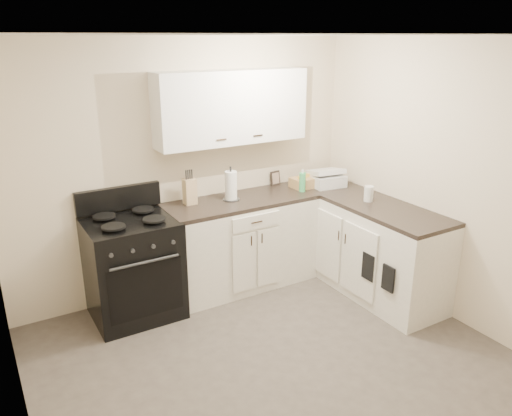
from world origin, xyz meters
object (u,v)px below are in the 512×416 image
stove (134,269)px  countertop_grill (326,180)px  paper_towel (231,186)px  knife_block (190,191)px  wicker_basket (306,182)px

stove → countertop_grill: size_ratio=2.77×
paper_towel → stove: bearing=-176.7°
paper_towel → countertop_grill: paper_towel is taller
countertop_grill → paper_towel: bearing=-176.7°
knife_block → wicker_basket: size_ratio=0.80×
knife_block → paper_towel: paper_towel is taller
paper_towel → wicker_basket: size_ratio=0.93×
countertop_grill → wicker_basket: bearing=169.4°
stove → wicker_basket: size_ratio=3.04×
knife_block → paper_towel: size_ratio=0.86×
wicker_basket → countertop_grill: countertop_grill is taller
knife_block → wicker_basket: knife_block is taller
paper_towel → knife_block: bearing=167.1°
countertop_grill → stove: bearing=-172.9°
paper_towel → countertop_grill: bearing=-4.4°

